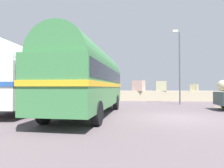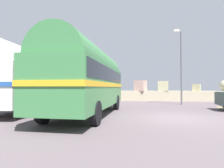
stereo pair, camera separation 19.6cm
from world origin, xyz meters
TOP-DOWN VIEW (x-y plane):
  - ground at (0.00, 0.00)m, footprint 32.00×26.00m
  - breakwater at (0.37, 11.77)m, footprint 31.36×2.09m
  - vintage_coach at (-4.48, 0.40)m, footprint 2.81×8.69m
  - second_coach at (-8.46, 1.85)m, footprint 2.98×8.72m
  - lamp_post at (1.80, 7.10)m, footprint 0.83×0.93m

SIDE VIEW (x-z plane):
  - ground at x=0.00m, z-range 0.00..0.02m
  - breakwater at x=0.37m, z-range -0.49..1.95m
  - vintage_coach at x=-4.48m, z-range 0.20..3.90m
  - second_coach at x=-8.46m, z-range 0.20..3.90m
  - lamp_post at x=1.80m, z-range 0.41..6.68m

